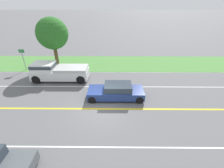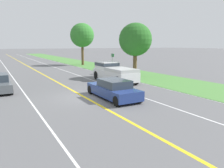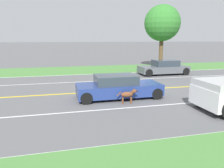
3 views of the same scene
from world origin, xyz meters
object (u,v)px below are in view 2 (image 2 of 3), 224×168
object	(u,v)px
dog	(126,89)
pickup_truck	(113,72)
roadside_tree_right_far	(82,35)
roadside_tree_right_near	(135,40)
street_sign	(112,61)
ego_car	(113,89)

from	to	relation	value
dog	pickup_truck	distance (m)	6.23
pickup_truck	roadside_tree_right_far	world-z (taller)	roadside_tree_right_far
roadside_tree_right_near	street_sign	world-z (taller)	roadside_tree_right_near
ego_car	roadside_tree_right_near	distance (m)	10.57
dog	pickup_truck	xyz separation A→B (m)	(2.20, 5.81, 0.47)
ego_car	pickup_truck	distance (m)	6.93
ego_car	roadside_tree_right_far	xyz separation A→B (m)	(7.36, 24.24, 4.62)
roadside_tree_right_near	dog	bearing A→B (deg)	-128.69
dog	street_sign	distance (m)	11.79
pickup_truck	street_sign	bearing A→B (deg)	61.81
pickup_truck	roadside_tree_right_far	xyz separation A→B (m)	(3.95, 18.22, 4.26)
ego_car	dog	xyz separation A→B (m)	(1.21, 0.22, -0.12)
street_sign	pickup_truck	bearing A→B (deg)	-118.19
ego_car	roadside_tree_right_near	size ratio (longest dim) A/B	0.78
roadside_tree_right_near	street_sign	bearing A→B (deg)	102.56
ego_car	roadside_tree_right_far	world-z (taller)	roadside_tree_right_far
roadside_tree_right_far	street_sign	world-z (taller)	roadside_tree_right_far
pickup_truck	dog	bearing A→B (deg)	-110.73
pickup_truck	roadside_tree_right_near	xyz separation A→B (m)	(3.44, 1.23, 3.16)
dog	pickup_truck	bearing A→B (deg)	76.07
roadside_tree_right_far	street_sign	bearing A→B (deg)	-95.71
dog	ego_car	bearing A→B (deg)	-163.05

